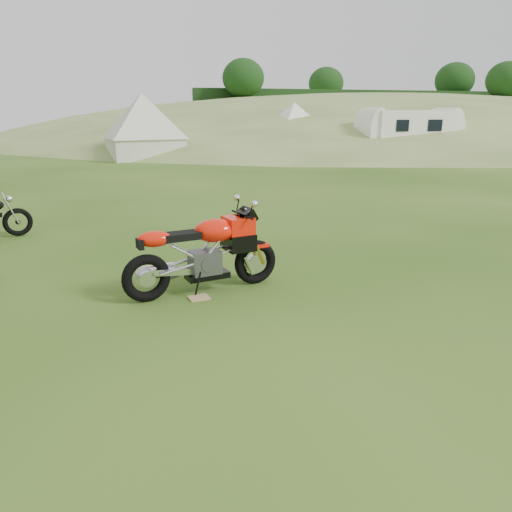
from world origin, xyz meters
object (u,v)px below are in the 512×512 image
object	(u,v)px
tent_left	(144,129)
caravan	(408,134)
plywood_board	(199,298)
tent_right	(294,129)
sport_motorcycle	(203,247)

from	to	relation	value
tent_left	caravan	distance (m)	13.45
plywood_board	caravan	xyz separation A→B (m)	(13.73, 17.05, 1.21)
plywood_board	tent_right	xyz separation A→B (m)	(9.19, 21.61, 1.36)
tent_right	caravan	distance (m)	6.43
plywood_board	tent_right	size ratio (longest dim) A/B	0.08
sport_motorcycle	tent_right	xyz separation A→B (m)	(9.08, 21.38, 0.76)
sport_motorcycle	tent_right	bearing A→B (deg)	55.83
plywood_board	tent_right	distance (m)	23.52
tent_right	caravan	xyz separation A→B (m)	(4.53, -4.56, -0.15)
tent_left	caravan	size ratio (longest dim) A/B	0.65
tent_right	sport_motorcycle	bearing A→B (deg)	-122.80
plywood_board	tent_left	bearing A→B (deg)	88.01
sport_motorcycle	tent_left	world-z (taller)	tent_left
tent_right	plywood_board	bearing A→B (deg)	-122.83
tent_left	tent_right	bearing A→B (deg)	-0.61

